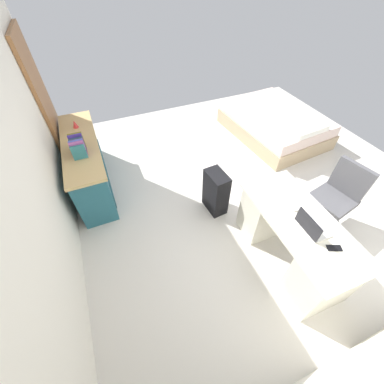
% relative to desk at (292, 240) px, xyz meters
% --- Properties ---
extents(ground_plane, '(5.93, 5.93, 0.00)m').
position_rel_desk_xyz_m(ground_plane, '(1.21, -0.11, -0.38)').
color(ground_plane, beige).
extents(wall_back, '(4.65, 0.10, 2.85)m').
position_rel_desk_xyz_m(wall_back, '(1.21, 2.36, 1.04)').
color(wall_back, white).
rests_on(wall_back, ground_plane).
extents(door_wooden, '(0.88, 0.05, 2.04)m').
position_rel_desk_xyz_m(door_wooden, '(2.99, 2.28, 0.64)').
color(door_wooden, '#936038').
rests_on(door_wooden, ground_plane).
extents(desk, '(1.46, 0.71, 0.74)m').
position_rel_desk_xyz_m(desk, '(0.00, 0.00, 0.00)').
color(desk, silver).
rests_on(desk, ground_plane).
extents(office_chair, '(0.54, 0.54, 0.94)m').
position_rel_desk_xyz_m(office_chair, '(0.26, -0.85, 0.03)').
color(office_chair, black).
rests_on(office_chair, ground_plane).
extents(credenza, '(1.80, 0.48, 0.79)m').
position_rel_desk_xyz_m(credenza, '(2.26, 1.98, 0.01)').
color(credenza, '#235B6B').
rests_on(credenza, ground_plane).
extents(bed, '(2.00, 1.54, 0.58)m').
position_rel_desk_xyz_m(bed, '(2.34, -1.51, -0.14)').
color(bed, tan).
rests_on(bed, ground_plane).
extents(suitcase_black, '(0.38, 0.25, 0.65)m').
position_rel_desk_xyz_m(suitcase_black, '(1.06, 0.43, -0.06)').
color(suitcase_black, black).
rests_on(suitcase_black, ground_plane).
extents(laptop, '(0.32, 0.23, 0.21)m').
position_rel_desk_xyz_m(laptop, '(-0.11, 0.01, 0.40)').
color(laptop, silver).
rests_on(laptop, desk).
extents(computer_mouse, '(0.06, 0.10, 0.03)m').
position_rel_desk_xyz_m(computer_mouse, '(0.15, -0.04, 0.37)').
color(computer_mouse, white).
rests_on(computer_mouse, desk).
extents(cell_phone_near_laptop, '(0.12, 0.15, 0.01)m').
position_rel_desk_xyz_m(cell_phone_near_laptop, '(-0.37, -0.05, 0.36)').
color(cell_phone_near_laptop, black).
rests_on(cell_phone_near_laptop, desk).
extents(book_row, '(0.31, 0.17, 0.24)m').
position_rel_desk_xyz_m(book_row, '(2.02, 1.98, 0.52)').
color(book_row, '#2F747D').
rests_on(book_row, credenza).
extents(figurine_small, '(0.08, 0.08, 0.11)m').
position_rel_desk_xyz_m(figurine_small, '(2.69, 1.98, 0.46)').
color(figurine_small, red).
rests_on(figurine_small, credenza).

